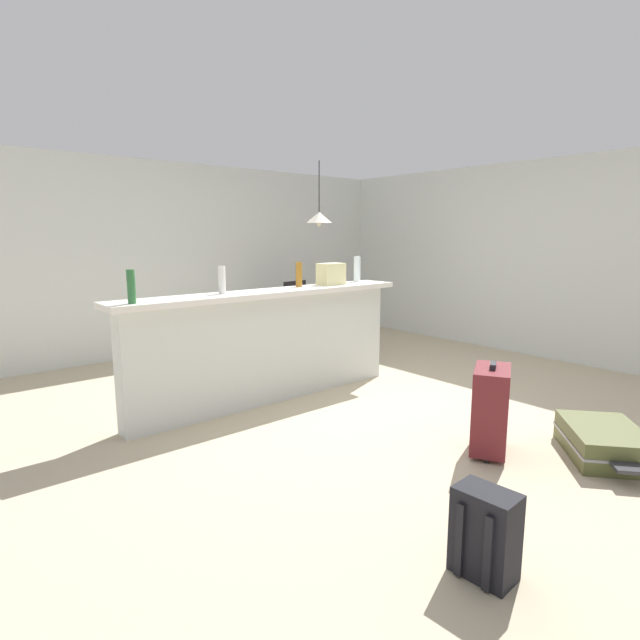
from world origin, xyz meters
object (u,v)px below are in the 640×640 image
Objects in this scene: bottle_amber at (299,274)px; suitcase_flat_olive at (604,442)px; suitcase_upright_maroon at (491,409)px; dining_chair_near_partition at (339,319)px; backpack_black at (486,534)px; dining_table at (314,305)px; pendant_lamp at (319,217)px; bottle_green at (131,287)px; dining_chair_far_side at (290,310)px; grocery_bag at (331,274)px; bottle_white at (222,280)px; bottle_clear at (357,269)px.

bottle_amber is 0.29× the size of suitcase_flat_olive.
suitcase_upright_maroon is at bearing 133.80° from suitcase_flat_olive.
dining_chair_near_partition is 4.13m from backpack_black.
dining_table is at bearing 90.72° from dining_chair_near_partition.
bottle_green is at bearing -155.56° from pendant_lamp.
suitcase_upright_maroon is at bearing -85.97° from bottle_amber.
dining_chair_near_partition is 2.93m from suitcase_upright_maroon.
suitcase_flat_olive is (-0.46, -3.31, -0.41)m from dining_chair_near_partition.
bottle_green reaches higher than dining_table.
backpack_black is at bearing -76.40° from bottle_green.
dining_chair_near_partition is 1.00× the size of dining_chair_far_side.
suitcase_flat_olive is 1.26× the size of suitcase_upright_maroon.
bottle_amber is 0.29× the size of pendant_lamp.
grocery_bag is at bearing -114.12° from dining_chair_far_side.
suitcase_flat_olive is (-0.55, -3.81, -1.68)m from pendant_lamp.
bottle_white is at bearing -177.58° from bottle_amber.
suitcase_upright_maroon is at bearing -107.70° from bottle_clear.
backpack_black is at bearing -117.83° from grocery_bag.
pendant_lamp reaches higher than bottle_white.
suitcase_flat_olive is (-0.11, -2.65, -1.09)m from bottle_clear.
dining_chair_far_side is at bearing 63.61° from backpack_black.
dining_chair_near_partition is 2.21× the size of backpack_black.
dining_chair_near_partition is 1.37m from pendant_lamp.
bottle_amber is at bearing 173.53° from grocery_bag.
bottle_amber is 3.14m from backpack_black.
bottle_clear is at bearing -102.26° from dining_chair_far_side.
bottle_clear is at bearing 1.61° from bottle_white.
backpack_black is at bearing -120.22° from pendant_lamp.
dining_table is at bearing 72.78° from suitcase_upright_maroon.
dining_chair_far_side is at bearing 40.93° from bottle_white.
bottle_clear reaches higher than suitcase_flat_olive.
bottle_white is 0.36× the size of suitcase_upright_maroon.
grocery_bag is 1.24m from dining_chair_near_partition.
dining_table is 2.62× the size of backpack_black.
bottle_clear is 0.33× the size of suitcase_flat_olive.
grocery_bag is 0.24× the size of dining_table.
dining_chair_far_side is 1.10× the size of suitcase_flat_olive.
dining_table is 1.18× the size of dining_chair_far_side.
backpack_black is (-1.87, -2.80, -0.99)m from bottle_clear.
dining_chair_near_partition is at bearing 69.76° from suitcase_upright_maroon.
bottle_green is at bearing -176.72° from grocery_bag.
bottle_white is 0.99× the size of bottle_amber.
dining_table is 3.41m from suitcase_upright_maroon.
pendant_lamp is 4.85m from backpack_black.
bottle_green reaches higher than bottle_amber.
bottle_white is 0.22× the size of dining_table.
bottle_clear is (1.68, 0.05, 0.02)m from bottle_white.
dining_chair_near_partition is 1.12× the size of pendant_lamp.
dining_chair_near_partition and dining_chair_far_side have the same top height.
bottle_white is 1.26m from grocery_bag.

